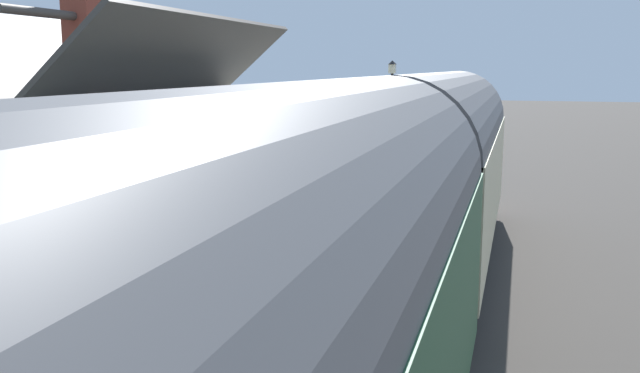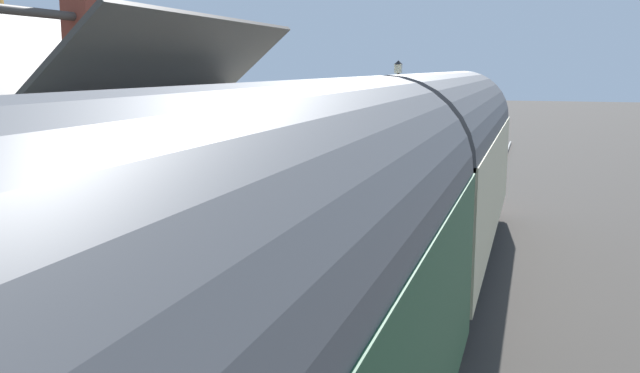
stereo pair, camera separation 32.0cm
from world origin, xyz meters
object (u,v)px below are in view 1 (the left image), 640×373
at_px(lamp_post_platform, 392,94).
at_px(station_sign_board, 387,133).
at_px(station_building, 143,160).
at_px(tree_distant, 171,58).
at_px(planter_bench_left, 262,176).
at_px(train, 275,347).
at_px(bench_platform_end, 326,162).
at_px(bench_by_lamp, 48,302).
at_px(bench_mid_platform, 311,172).

height_order(lamp_post_platform, station_sign_board, lamp_post_platform).
bearing_deg(station_building, tree_distant, 26.40).
bearing_deg(lamp_post_platform, station_sign_board, 19.26).
distance_m(planter_bench_left, tree_distant, 13.54).
bearing_deg(tree_distant, station_building, -153.60).
xyz_separation_m(train, bench_platform_end, (16.80, 4.37, -0.92)).
xyz_separation_m(bench_by_lamp, lamp_post_platform, (16.62, -1.62, 2.20)).
xyz_separation_m(bench_mid_platform, planter_bench_left, (-0.70, 1.32, -0.07)).
bearing_deg(planter_bench_left, bench_by_lamp, -173.40).
relative_size(station_building, planter_bench_left, 10.01).
bearing_deg(station_building, bench_mid_platform, -16.55).
bearing_deg(tree_distant, planter_bench_left, -140.19).
relative_size(bench_mid_platform, planter_bench_left, 1.74).
relative_size(train, planter_bench_left, 39.58).
bearing_deg(bench_mid_platform, station_building, 163.45).
xyz_separation_m(station_building, lamp_post_platform, (10.93, -3.50, 1.07)).
relative_size(station_building, bench_mid_platform, 5.77).
xyz_separation_m(train, station_sign_board, (20.13, 2.95, -0.21)).
xyz_separation_m(bench_platform_end, lamp_post_platform, (2.39, -1.75, 2.20)).
distance_m(station_building, tree_distant, 17.69).
bearing_deg(train, bench_platform_end, 14.59).
bearing_deg(train, station_sign_board, 8.34).
bearing_deg(bench_by_lamp, station_sign_board, -4.20).
xyz_separation_m(bench_mid_platform, lamp_post_platform, (4.57, -1.61, 2.20)).
height_order(planter_bench_left, lamp_post_platform, lamp_post_platform).
relative_size(planter_bench_left, lamp_post_platform, 0.21).
bearing_deg(planter_bench_left, lamp_post_platform, -29.12).
distance_m(station_building, bench_platform_end, 8.79).
bearing_deg(bench_mid_platform, bench_by_lamp, 179.96).
height_order(bench_by_lamp, bench_platform_end, same).
distance_m(bench_platform_end, lamp_post_platform, 3.69).
bearing_deg(lamp_post_platform, bench_platform_end, 143.85).
bearing_deg(planter_bench_left, tree_distant, 39.81).
bearing_deg(bench_mid_platform, bench_platform_end, 3.69).
xyz_separation_m(train, planter_bench_left, (13.93, 5.55, -0.99)).
xyz_separation_m(station_building, bench_mid_platform, (6.36, -1.89, -1.13)).
xyz_separation_m(bench_by_lamp, planter_bench_left, (11.36, 1.31, -0.07)).
distance_m(bench_mid_platform, station_sign_board, 5.70).
relative_size(bench_mid_platform, station_sign_board, 0.89).
relative_size(train, station_building, 3.95).
height_order(train, tree_distant, tree_distant).
bearing_deg(train, planter_bench_left, 21.74).
bearing_deg(station_building, station_sign_board, -14.96).
distance_m(station_building, planter_bench_left, 5.82).
bearing_deg(station_sign_board, bench_by_lamp, 175.80).
bearing_deg(bench_platform_end, bench_mid_platform, -176.31).
height_order(bench_by_lamp, station_sign_board, station_sign_board).
height_order(bench_by_lamp, planter_bench_left, bench_by_lamp).
relative_size(train, station_sign_board, 20.38).
bearing_deg(station_building, planter_bench_left, -5.72).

